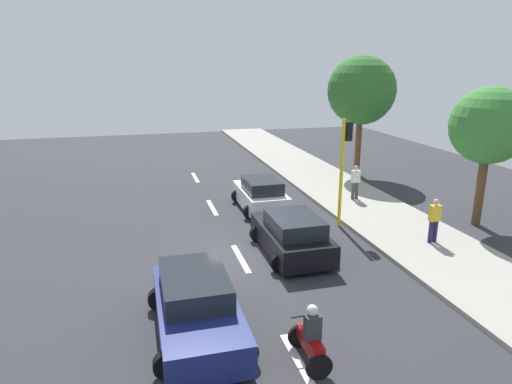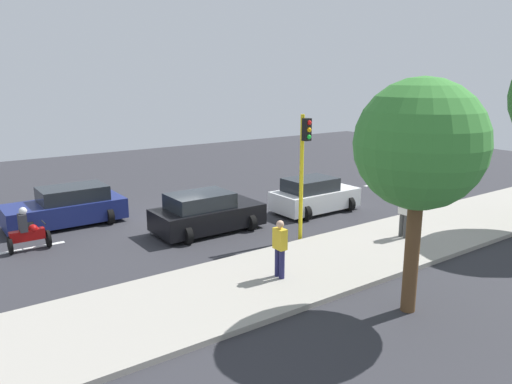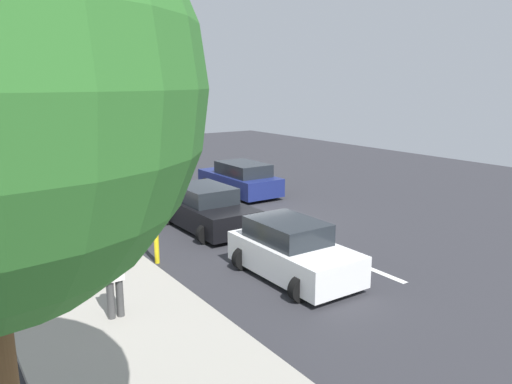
# 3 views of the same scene
# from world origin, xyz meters

# --- Properties ---
(ground_plane) EXTENTS (40.00, 60.00, 0.10)m
(ground_plane) POSITION_xyz_m (0.00, 0.00, -0.05)
(ground_plane) COLOR #2D2D33
(sidewalk) EXTENTS (4.00, 60.00, 0.15)m
(sidewalk) POSITION_xyz_m (7.00, 0.00, 0.07)
(sidewalk) COLOR #9E998E
(sidewalk) RESTS_ON ground
(lane_stripe_north) EXTENTS (0.20, 2.40, 0.01)m
(lane_stripe_north) POSITION_xyz_m (0.00, -6.00, 0.01)
(lane_stripe_north) COLOR white
(lane_stripe_north) RESTS_ON ground
(lane_stripe_mid) EXTENTS (0.20, 2.40, 0.01)m
(lane_stripe_mid) POSITION_xyz_m (0.00, 0.00, 0.01)
(lane_stripe_mid) COLOR white
(lane_stripe_mid) RESTS_ON ground
(lane_stripe_south) EXTENTS (0.20, 2.40, 0.01)m
(lane_stripe_south) POSITION_xyz_m (0.00, 6.00, 0.01)
(lane_stripe_south) COLOR white
(lane_stripe_south) RESTS_ON ground
(lane_stripe_far_south) EXTENTS (0.20, 2.40, 0.01)m
(lane_stripe_far_south) POSITION_xyz_m (0.00, 12.00, 0.01)
(lane_stripe_far_south) COLOR white
(lane_stripe_far_south) RESTS_ON ground
(car_black) EXTENTS (2.36, 4.11, 1.52)m
(car_black) POSITION_xyz_m (1.87, -0.05, 0.71)
(car_black) COLOR black
(car_black) RESTS_ON ground
(car_white) EXTENTS (2.22, 3.81, 1.52)m
(car_white) POSITION_xyz_m (2.16, 5.16, 0.71)
(car_white) COLOR white
(car_white) RESTS_ON ground
(car_dark_blue) EXTENTS (2.37, 4.48, 1.52)m
(car_dark_blue) POSITION_xyz_m (-2.09, -4.10, 0.71)
(car_dark_blue) COLOR navy
(car_dark_blue) RESTS_ON ground
(motorcycle) EXTENTS (0.60, 1.30, 1.53)m
(motorcycle) POSITION_xyz_m (0.22, -6.00, 0.64)
(motorcycle) COLOR black
(motorcycle) RESTS_ON ground
(pedestrian_near_signal) EXTENTS (0.40, 0.24, 1.69)m
(pedestrian_near_signal) POSITION_xyz_m (7.21, -0.72, 1.06)
(pedestrian_near_signal) COLOR #1E1E4C
(pedestrian_near_signal) RESTS_ON sidewalk
(pedestrian_by_tree) EXTENTS (0.40, 0.24, 1.69)m
(pedestrian_by_tree) POSITION_xyz_m (6.95, 5.10, 1.06)
(pedestrian_by_tree) COLOR #3F3F3F
(pedestrian_by_tree) RESTS_ON sidewalk
(traffic_light_corner) EXTENTS (0.49, 0.24, 4.50)m
(traffic_light_corner) POSITION_xyz_m (4.85, 2.16, 2.93)
(traffic_light_corner) COLOR yellow
(traffic_light_corner) RESTS_ON ground
(street_tree_center) EXTENTS (3.10, 3.10, 5.77)m
(street_tree_center) POSITION_xyz_m (10.47, 0.82, 4.18)
(street_tree_center) COLOR brown
(street_tree_center) RESTS_ON ground
(street_tree_south) EXTENTS (3.99, 3.99, 7.06)m
(street_tree_south) POSITION_xyz_m (9.69, 10.25, 5.04)
(street_tree_south) COLOR brown
(street_tree_south) RESTS_ON ground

